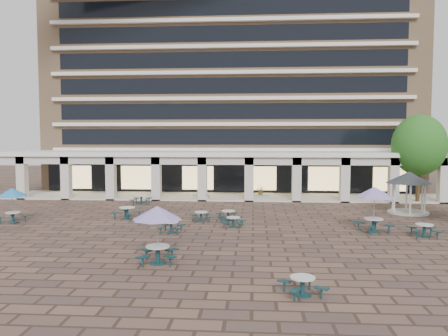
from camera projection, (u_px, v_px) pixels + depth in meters
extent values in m
plane|color=brown|center=(213.00, 230.00, 27.09)|extent=(120.00, 120.00, 0.00)
cube|color=tan|center=(233.00, 93.00, 51.70)|extent=(40.00, 15.00, 22.00)
cube|color=silver|center=(229.00, 150.00, 44.44)|extent=(36.80, 0.50, 0.35)
cube|color=black|center=(229.00, 137.00, 44.58)|extent=(35.20, 0.05, 1.60)
cube|color=silver|center=(229.00, 124.00, 44.26)|extent=(36.80, 0.50, 0.35)
cube|color=black|center=(229.00, 111.00, 44.40)|extent=(35.20, 0.05, 1.60)
cube|color=silver|center=(229.00, 98.00, 44.08)|extent=(36.80, 0.50, 0.35)
cube|color=black|center=(229.00, 85.00, 44.22)|extent=(35.20, 0.05, 1.60)
cube|color=silver|center=(229.00, 72.00, 43.90)|extent=(36.80, 0.50, 0.35)
cube|color=black|center=(229.00, 59.00, 44.04)|extent=(35.20, 0.05, 1.60)
cube|color=silver|center=(229.00, 46.00, 43.72)|extent=(36.80, 0.50, 0.35)
cube|color=black|center=(229.00, 33.00, 43.86)|extent=(35.20, 0.05, 1.60)
cube|color=silver|center=(229.00, 19.00, 43.54)|extent=(36.80, 0.50, 0.35)
cube|color=black|center=(229.00, 7.00, 43.67)|extent=(35.20, 0.05, 1.60)
cube|color=white|center=(227.00, 154.00, 41.73)|extent=(42.00, 6.60, 0.40)
cube|color=beige|center=(225.00, 160.00, 38.92)|extent=(42.00, 0.30, 0.90)
cube|color=black|center=(229.00, 176.00, 44.58)|extent=(38.00, 0.15, 3.20)
cube|color=beige|center=(227.00, 196.00, 42.02)|extent=(42.00, 6.00, 0.12)
cube|color=beige|center=(22.00, 178.00, 40.61)|extent=(0.80, 0.80, 4.00)
cube|color=beige|center=(66.00, 178.00, 40.31)|extent=(0.80, 0.80, 4.00)
cube|color=beige|center=(111.00, 178.00, 40.02)|extent=(0.80, 0.80, 4.00)
cube|color=beige|center=(156.00, 179.00, 39.73)|extent=(0.80, 0.80, 4.00)
cube|color=beige|center=(202.00, 179.00, 39.44)|extent=(0.80, 0.80, 4.00)
cube|color=beige|center=(249.00, 179.00, 39.15)|extent=(0.80, 0.80, 4.00)
cube|color=beige|center=(296.00, 179.00, 38.86)|extent=(0.80, 0.80, 4.00)
cube|color=beige|center=(345.00, 180.00, 38.56)|extent=(0.80, 0.80, 4.00)
cube|color=beige|center=(393.00, 180.00, 38.27)|extent=(0.80, 0.80, 4.00)
cube|color=beige|center=(443.00, 180.00, 37.98)|extent=(0.80, 0.80, 4.00)
cube|color=#FFD88C|center=(76.00, 177.00, 45.55)|extent=(3.20, 0.08, 2.40)
cube|color=#FFD88C|center=(136.00, 177.00, 45.11)|extent=(3.20, 0.08, 2.40)
cube|color=#FFD88C|center=(198.00, 178.00, 44.67)|extent=(3.20, 0.08, 2.40)
cube|color=#FFD88C|center=(260.00, 178.00, 44.22)|extent=(3.20, 0.08, 2.40)
cube|color=#FFD88C|center=(324.00, 179.00, 43.78)|extent=(3.20, 0.08, 2.40)
cube|color=#FFD88C|center=(389.00, 179.00, 43.34)|extent=(3.20, 0.08, 2.40)
cylinder|color=#123437|center=(302.00, 295.00, 15.84)|extent=(0.64, 0.64, 0.04)
cylinder|color=#123437|center=(302.00, 287.00, 15.83)|extent=(0.16, 0.16, 0.60)
cylinder|color=silver|center=(303.00, 277.00, 15.80)|extent=(0.92, 0.92, 0.05)
cube|color=#123437|center=(310.00, 279.00, 16.42)|extent=(0.46, 0.57, 0.05)
cylinder|color=#123437|center=(310.00, 285.00, 16.44)|extent=(0.07, 0.07, 0.38)
cube|color=#123437|center=(284.00, 281.00, 16.19)|extent=(0.57, 0.46, 0.05)
cylinder|color=#123437|center=(284.00, 287.00, 16.21)|extent=(0.07, 0.07, 0.38)
cube|color=#123437|center=(295.00, 290.00, 15.21)|extent=(0.46, 0.57, 0.05)
cylinder|color=#123437|center=(295.00, 296.00, 15.23)|extent=(0.07, 0.07, 0.38)
cube|color=#123437|center=(322.00, 288.00, 15.44)|extent=(0.57, 0.46, 0.05)
cylinder|color=#123437|center=(321.00, 294.00, 15.46)|extent=(0.07, 0.07, 0.38)
cylinder|color=#123437|center=(13.00, 223.00, 29.32)|extent=(0.67, 0.67, 0.04)
cylinder|color=#123437|center=(13.00, 218.00, 29.30)|extent=(0.17, 0.17, 0.63)
cylinder|color=silver|center=(13.00, 213.00, 29.27)|extent=(0.96, 0.96, 0.05)
cube|color=#123437|center=(25.00, 216.00, 29.64)|extent=(0.59, 0.51, 0.05)
cylinder|color=#123437|center=(25.00, 219.00, 29.66)|extent=(0.08, 0.08, 0.40)
cube|color=#123437|center=(12.00, 215.00, 29.95)|extent=(0.51, 0.59, 0.05)
cylinder|color=#123437|center=(13.00, 218.00, 29.96)|extent=(0.08, 0.08, 0.40)
cube|color=#123437|center=(0.00, 218.00, 28.94)|extent=(0.59, 0.51, 0.05)
cylinder|color=#123437|center=(1.00, 221.00, 28.95)|extent=(0.08, 0.08, 0.40)
cube|color=#123437|center=(13.00, 218.00, 28.63)|extent=(0.51, 0.59, 0.05)
cylinder|color=#123437|center=(14.00, 222.00, 28.65)|extent=(0.08, 0.08, 0.40)
cylinder|color=gray|center=(13.00, 206.00, 29.24)|extent=(0.05, 0.05, 2.31)
cone|color=#227CC9|center=(12.00, 192.00, 29.18)|extent=(2.02, 2.02, 0.53)
cylinder|color=#123437|center=(171.00, 232.00, 26.26)|extent=(0.62, 0.62, 0.04)
cylinder|color=#123437|center=(171.00, 228.00, 26.24)|extent=(0.16, 0.16, 0.59)
cylinder|color=silver|center=(171.00, 222.00, 26.22)|extent=(0.89, 0.89, 0.04)
cube|color=#123437|center=(181.00, 225.00, 26.65)|extent=(0.54, 0.51, 0.04)
cylinder|color=#123437|center=(181.00, 228.00, 26.66)|extent=(0.07, 0.07, 0.37)
cube|color=#123437|center=(165.00, 224.00, 26.79)|extent=(0.51, 0.54, 0.04)
cylinder|color=#123437|center=(166.00, 228.00, 26.80)|extent=(0.07, 0.07, 0.37)
cube|color=#123437|center=(161.00, 228.00, 25.82)|extent=(0.54, 0.51, 0.04)
cylinder|color=#123437|center=(161.00, 231.00, 25.83)|extent=(0.07, 0.07, 0.37)
cube|color=#123437|center=(177.00, 228.00, 25.68)|extent=(0.51, 0.54, 0.04)
cylinder|color=#123437|center=(177.00, 232.00, 25.69)|extent=(0.07, 0.07, 0.37)
cylinder|color=#123437|center=(158.00, 263.00, 19.86)|extent=(0.76, 0.76, 0.04)
cylinder|color=#123437|center=(158.00, 256.00, 19.83)|extent=(0.19, 0.19, 0.71)
cylinder|color=silver|center=(158.00, 246.00, 19.80)|extent=(1.08, 1.08, 0.05)
cube|color=#123437|center=(172.00, 250.00, 20.45)|extent=(0.61, 0.65, 0.05)
cylinder|color=#123437|center=(172.00, 255.00, 20.47)|extent=(0.09, 0.09, 0.45)
cube|color=#123437|center=(146.00, 250.00, 20.39)|extent=(0.65, 0.61, 0.05)
cylinder|color=#123437|center=(146.00, 255.00, 20.41)|extent=(0.09, 0.09, 0.45)
cube|color=#123437|center=(143.00, 257.00, 19.21)|extent=(0.61, 0.65, 0.05)
cylinder|color=#123437|center=(143.00, 262.00, 19.22)|extent=(0.09, 0.09, 0.45)
cube|color=#123437|center=(170.00, 257.00, 19.26)|extent=(0.65, 0.61, 0.05)
cylinder|color=#123437|center=(170.00, 262.00, 19.28)|extent=(0.09, 0.09, 0.45)
cylinder|color=gray|center=(158.00, 235.00, 19.77)|extent=(0.05, 0.05, 2.60)
cone|color=#9079C6|center=(157.00, 213.00, 19.70)|extent=(2.27, 2.27, 0.60)
cylinder|color=#123437|center=(424.00, 237.00, 25.17)|extent=(0.69, 0.69, 0.04)
cylinder|color=#123437|center=(424.00, 231.00, 25.15)|extent=(0.18, 0.18, 0.65)
cylinder|color=silver|center=(424.00, 225.00, 25.12)|extent=(0.98, 0.98, 0.05)
cube|color=#123437|center=(431.00, 228.00, 25.60)|extent=(0.59, 0.56, 0.05)
cylinder|color=#123437|center=(431.00, 232.00, 25.61)|extent=(0.08, 0.08, 0.41)
cube|color=#123437|center=(412.00, 227.00, 25.75)|extent=(0.56, 0.59, 0.05)
cylinder|color=#123437|center=(412.00, 231.00, 25.77)|extent=(0.08, 0.08, 0.41)
cube|color=#123437|center=(417.00, 231.00, 24.68)|extent=(0.59, 0.56, 0.05)
cylinder|color=#123437|center=(417.00, 235.00, 24.70)|extent=(0.08, 0.08, 0.41)
cube|color=#123437|center=(437.00, 232.00, 24.53)|extent=(0.56, 0.59, 0.05)
cylinder|color=#123437|center=(437.00, 236.00, 24.54)|extent=(0.08, 0.08, 0.41)
cylinder|color=#123437|center=(127.00, 218.00, 30.80)|extent=(0.77, 0.77, 0.04)
cylinder|color=#123437|center=(127.00, 214.00, 30.78)|extent=(0.20, 0.20, 0.73)
cylinder|color=silver|center=(127.00, 207.00, 30.75)|extent=(1.10, 1.10, 0.05)
cube|color=#123437|center=(139.00, 211.00, 31.08)|extent=(0.68, 0.54, 0.05)
cylinder|color=#123437|center=(139.00, 215.00, 31.10)|extent=(0.09, 0.09, 0.46)
cube|color=#123437|center=(125.00, 210.00, 31.56)|extent=(0.54, 0.68, 0.05)
cylinder|color=#123437|center=(125.00, 214.00, 31.58)|extent=(0.09, 0.09, 0.46)
cube|color=#123437|center=(115.00, 213.00, 30.45)|extent=(0.68, 0.54, 0.05)
cylinder|color=#123437|center=(115.00, 216.00, 30.47)|extent=(0.09, 0.09, 0.46)
cube|color=#123437|center=(129.00, 214.00, 29.97)|extent=(0.54, 0.68, 0.05)
cylinder|color=#123437|center=(129.00, 218.00, 29.99)|extent=(0.09, 0.09, 0.46)
cylinder|color=#123437|center=(201.00, 221.00, 29.84)|extent=(0.62, 0.62, 0.04)
cylinder|color=#123437|center=(201.00, 217.00, 29.82)|extent=(0.16, 0.16, 0.58)
cylinder|color=silver|center=(201.00, 212.00, 29.80)|extent=(0.88, 0.88, 0.04)
cube|color=#123437|center=(207.00, 214.00, 30.39)|extent=(0.45, 0.54, 0.04)
cylinder|color=#123437|center=(207.00, 217.00, 30.40)|extent=(0.07, 0.07, 0.37)
cube|color=#123437|center=(193.00, 215.00, 30.19)|extent=(0.54, 0.45, 0.04)
cylinder|color=#123437|center=(193.00, 218.00, 30.21)|extent=(0.07, 0.07, 0.37)
cube|color=#123437|center=(195.00, 217.00, 29.25)|extent=(0.45, 0.54, 0.04)
cylinder|color=#123437|center=(195.00, 220.00, 29.26)|extent=(0.07, 0.07, 0.37)
cube|color=#123437|center=(209.00, 217.00, 29.44)|extent=(0.54, 0.45, 0.04)
cylinder|color=#123437|center=(209.00, 220.00, 29.46)|extent=(0.07, 0.07, 0.37)
cylinder|color=#123437|center=(233.00, 227.00, 27.84)|extent=(0.62, 0.62, 0.04)
cylinder|color=#123437|center=(233.00, 223.00, 27.82)|extent=(0.16, 0.16, 0.58)
cylinder|color=silver|center=(233.00, 217.00, 27.79)|extent=(0.88, 0.88, 0.04)
cube|color=#123437|center=(242.00, 220.00, 28.15)|extent=(0.54, 0.48, 0.04)
cylinder|color=#123437|center=(242.00, 223.00, 28.17)|extent=(0.07, 0.07, 0.37)
cube|color=#123437|center=(228.00, 220.00, 28.40)|extent=(0.48, 0.54, 0.04)
cylinder|color=#123437|center=(228.00, 223.00, 28.42)|extent=(0.07, 0.07, 0.37)
cube|color=#123437|center=(224.00, 222.00, 27.47)|extent=(0.54, 0.48, 0.04)
cylinder|color=#123437|center=(224.00, 226.00, 27.48)|extent=(0.07, 0.07, 0.37)
cube|color=#123437|center=(239.00, 223.00, 27.22)|extent=(0.48, 0.54, 0.04)
cylinder|color=#123437|center=(239.00, 226.00, 27.23)|extent=(0.07, 0.07, 0.37)
cylinder|color=#123437|center=(373.00, 232.00, 26.39)|extent=(0.79, 0.79, 0.05)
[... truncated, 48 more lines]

